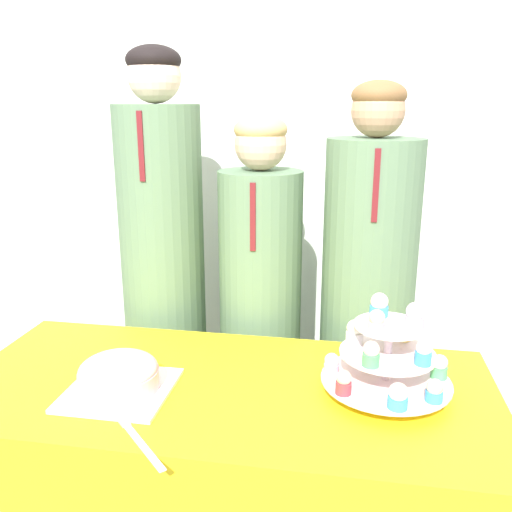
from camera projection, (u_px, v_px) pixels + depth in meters
wall_back at (280, 132)px, 2.30m from camera, size 9.00×0.06×2.70m
table at (227, 502)px, 1.54m from camera, size 1.42×0.64×0.75m
round_cake at (119, 375)px, 1.39m from camera, size 0.26×0.26×0.10m
cake_knife at (128, 428)px, 1.24m from camera, size 0.21×0.21×0.01m
cupcake_stand at (387, 355)px, 1.36m from camera, size 0.33×0.33×0.25m
student_0 at (165, 294)px, 2.00m from camera, size 0.30×0.30×1.65m
student_1 at (260, 328)px, 1.97m from camera, size 0.29×0.30×1.43m
student_2 at (366, 324)px, 1.90m from camera, size 0.32×0.32×1.54m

